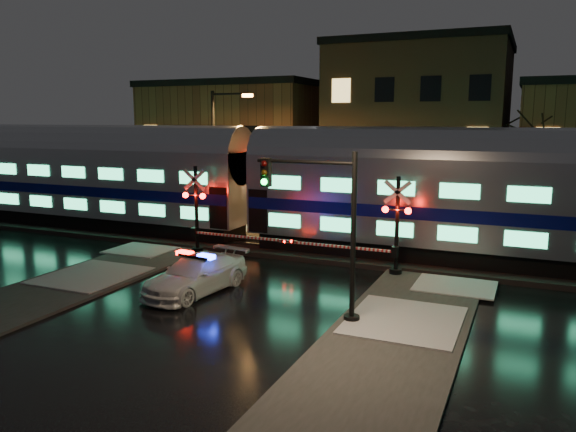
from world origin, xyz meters
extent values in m
plane|color=black|center=(0.00, 0.00, 0.00)|extent=(120.00, 120.00, 0.00)
cube|color=black|center=(0.00, 5.00, 0.12)|extent=(90.00, 4.20, 0.24)
cube|color=#2D2D2D|center=(-6.50, -6.00, 0.06)|extent=(4.00, 20.00, 0.12)
cube|color=#2D2D2D|center=(6.50, -6.00, 0.06)|extent=(4.00, 20.00, 0.12)
cube|color=brown|center=(-13.00, 22.00, 4.50)|extent=(14.00, 10.00, 9.00)
cube|color=brown|center=(2.00, 22.50, 5.75)|extent=(12.00, 11.00, 11.50)
cube|color=black|center=(-16.12, 5.00, 0.64)|extent=(24.00, 2.40, 0.80)
cube|color=#B7BAC1|center=(-16.12, 5.00, 2.94)|extent=(25.00, 3.05, 3.80)
cube|color=#080E65|center=(-16.12, 5.00, 2.54)|extent=(24.75, 3.09, 0.55)
cube|color=#43FFA7|center=(-16.12, 3.45, 1.79)|extent=(21.00, 0.05, 0.62)
cube|color=#43FFA7|center=(-16.12, 3.45, 3.59)|extent=(21.00, 0.05, 0.62)
cylinder|color=#B7BAC1|center=(-16.12, 5.00, 4.64)|extent=(25.00, 3.05, 3.05)
cube|color=black|center=(9.88, 5.00, 0.64)|extent=(24.00, 2.40, 0.80)
cube|color=#B7BAC1|center=(9.88, 5.00, 2.94)|extent=(25.00, 3.05, 3.80)
cube|color=#080E65|center=(9.88, 5.00, 2.54)|extent=(24.75, 3.09, 0.55)
cube|color=#43FFA7|center=(9.88, 3.45, 1.79)|extent=(21.00, 0.05, 0.62)
cube|color=#43FFA7|center=(9.88, 3.45, 3.59)|extent=(21.00, 0.05, 0.62)
cylinder|color=#B7BAC1|center=(9.88, 5.00, 4.64)|extent=(25.00, 3.05, 3.05)
imported|color=silver|center=(-1.48, -2.85, 0.69)|extent=(2.56, 4.99, 1.39)
cube|color=black|center=(-1.48, -2.85, 1.43)|extent=(1.48, 0.56, 0.09)
cube|color=#FF0C05|center=(-1.99, -2.78, 1.47)|extent=(0.67, 0.41, 0.16)
cube|color=#1426FF|center=(-0.96, -2.92, 1.47)|extent=(0.67, 0.41, 0.16)
cylinder|color=black|center=(4.96, 2.40, 0.16)|extent=(0.52, 0.52, 0.31)
cylinder|color=black|center=(4.96, 2.40, 2.10)|extent=(0.17, 0.17, 4.20)
sphere|color=#FF0C05|center=(4.49, 2.22, 2.83)|extent=(0.27, 0.27, 0.27)
sphere|color=#FF0C05|center=(5.43, 2.22, 2.83)|extent=(0.27, 0.27, 0.27)
cube|color=white|center=(2.34, 2.15, 1.10)|extent=(5.25, 0.10, 0.10)
cube|color=black|center=(4.96, 2.15, 1.10)|extent=(0.25, 0.30, 0.45)
cylinder|color=black|center=(-4.79, 2.40, 0.16)|extent=(0.54, 0.54, 0.32)
cylinder|color=black|center=(-4.79, 2.40, 2.15)|extent=(0.17, 0.17, 4.30)
sphere|color=#FF0C05|center=(-5.27, 2.22, 2.90)|extent=(0.28, 0.28, 0.28)
sphere|color=#FF0C05|center=(-4.31, 2.22, 2.90)|extent=(0.28, 0.28, 0.28)
cube|color=white|center=(-2.11, 2.15, 1.13)|extent=(5.37, 0.10, 0.10)
cube|color=black|center=(-4.79, 2.15, 1.13)|extent=(0.25, 0.30, 0.45)
cylinder|color=black|center=(4.93, -3.66, 0.14)|extent=(0.52, 0.52, 0.28)
cylinder|color=black|center=(4.93, -3.66, 2.77)|extent=(0.17, 0.17, 5.53)
cylinder|color=black|center=(3.27, -3.66, 5.17)|extent=(3.32, 0.11, 0.11)
cube|color=black|center=(1.98, -3.81, 4.80)|extent=(0.30, 0.26, 0.92)
sphere|color=#0CFF3F|center=(1.98, -3.97, 4.50)|extent=(0.20, 0.20, 0.20)
cylinder|color=black|center=(-7.74, 9.00, 4.07)|extent=(0.20, 0.20, 8.14)
cylinder|color=black|center=(-6.52, 9.00, 7.94)|extent=(2.44, 0.12, 0.12)
cube|color=orange|center=(-5.40, 9.00, 7.83)|extent=(0.56, 0.28, 0.18)
camera|label=1|loc=(9.96, -20.26, 6.54)|focal=35.00mm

